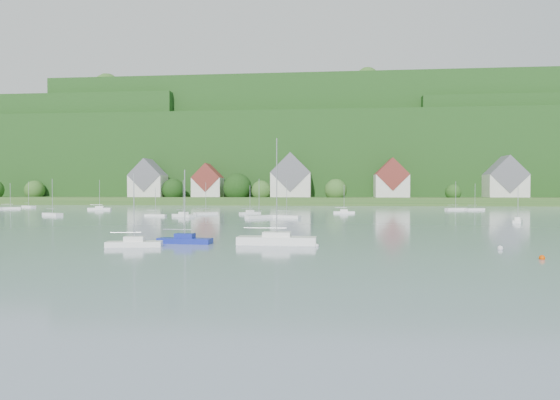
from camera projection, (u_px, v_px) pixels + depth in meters
name	position (u px, v px, depth m)	size (l,w,h in m)	color
far_shore_strip	(282.00, 200.00, 209.63)	(600.00, 60.00, 3.00)	#28511E
forested_ridge	(293.00, 161.00, 277.42)	(620.00, 181.22, 69.89)	#173D13
village_building_0	(148.00, 181.00, 201.76)	(14.00, 10.40, 16.00)	silver
village_building_1	(208.00, 183.00, 201.39)	(12.00, 9.36, 14.00)	silver
village_building_2	(291.00, 179.00, 197.04)	(16.00, 11.44, 18.00)	silver
village_building_3	(391.00, 181.00, 191.26)	(13.00, 10.40, 15.50)	silver
village_building_4	(505.00, 181.00, 190.96)	(15.00, 10.40, 16.50)	silver
near_sailboat_1	(185.00, 239.00, 51.42)	(5.94, 2.18, 7.85)	#172497
near_sailboat_3	(134.00, 243.00, 48.39)	(5.65, 2.50, 7.37)	white
near_sailboat_4	(277.00, 239.00, 50.44)	(8.28, 2.47, 11.11)	white
mooring_buoy_1	(317.00, 247.00, 48.42)	(0.40, 0.40, 0.40)	silver
mooring_buoy_2	(542.00, 259.00, 39.47)	(0.48, 0.48, 0.48)	#DF4600
mooring_buoy_3	(159.00, 241.00, 53.58)	(0.41, 0.41, 0.41)	#DF4600
mooring_buoy_4	(500.00, 250.00, 46.00)	(0.51, 0.51, 0.51)	silver
far_sailboat_cluster	(246.00, 211.00, 125.22)	(182.44, 67.72, 8.71)	white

